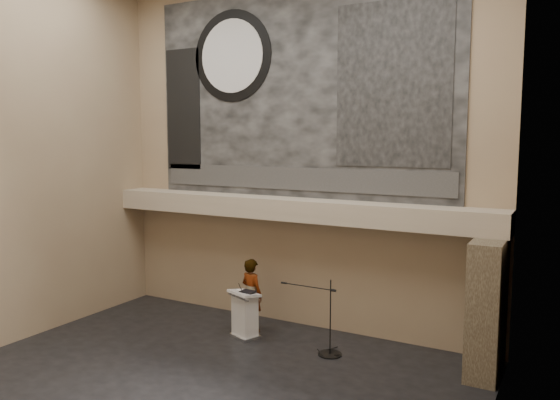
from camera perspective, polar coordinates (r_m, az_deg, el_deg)
The scene contains 19 objects.
floor at distance 10.98m, azimuth -8.61°, elevation -18.58°, with size 10.00×10.00×0.00m, color black.
wall_back at distance 13.33m, azimuth 1.68°, elevation 4.83°, with size 10.00×0.02×8.50m, color #8F765A.
wall_left at distance 13.62m, azimuth -25.86°, elevation 4.22°, with size 0.02×8.00×8.50m, color #8F765A.
wall_right at distance 7.92m, azimuth 20.83°, elevation 3.23°, with size 0.02×8.00×8.50m, color #8F765A.
soffit at distance 13.08m, azimuth 0.85°, elevation -0.91°, with size 10.00×0.80×0.50m, color tan.
sprinkler_left at distance 13.90m, azimuth -5.07°, elevation -1.66°, with size 0.04×0.04×0.06m, color #B2893D.
sprinkler_right at distance 12.30m, azimuth 8.57°, elevation -2.78°, with size 0.04×0.04×0.06m, color #B2893D.
banner at distance 13.34m, azimuth 1.64°, elevation 11.07°, with size 8.00×0.05×5.00m, color black.
banner_text_strip at distance 13.30m, azimuth 1.53°, elevation 2.24°, with size 7.76×0.02×0.55m, color #303030.
banner_clock_rim at distance 14.33m, azimuth -5.04°, elevation 14.75°, with size 2.30×2.30×0.02m, color black.
banner_clock_face at distance 14.32m, azimuth -5.08°, elevation 14.76°, with size 1.84×1.84×0.02m, color silver.
banner_building_print at distance 12.39m, azimuth 11.66°, elevation 11.75°, with size 2.60×0.02×3.60m, color black.
banner_brick_print at distance 15.16m, azimuth -10.07°, elevation 9.29°, with size 1.10×0.02×3.20m, color black.
stone_pier at distance 11.56m, azimuth 20.81°, elevation -10.48°, with size 0.60×1.40×2.70m, color #45392A.
lectern at distance 12.97m, azimuth -3.70°, elevation -11.87°, with size 0.83×0.72×1.13m.
binder at distance 12.75m, azimuth -3.40°, elevation -9.55°, with size 0.33×0.26×0.04m, color black.
papers at distance 12.86m, azimuth -4.24°, elevation -9.48°, with size 0.21×0.29×0.01m, color white.
speaker_person at distance 13.33m, azimuth -2.97°, elevation -9.86°, with size 0.65×0.42×1.77m, color silver.
mic_stand at distance 12.17m, azimuth 5.07°, elevation -14.71°, with size 1.46×0.52×1.65m.
Camera 1 is at (6.14, -7.82, 4.65)m, focal length 35.00 mm.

